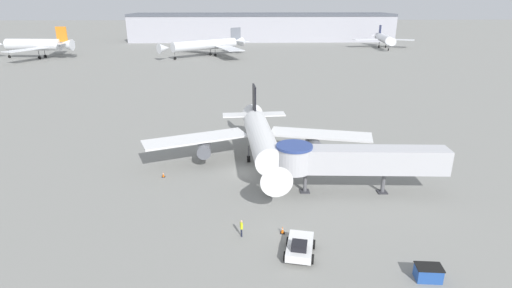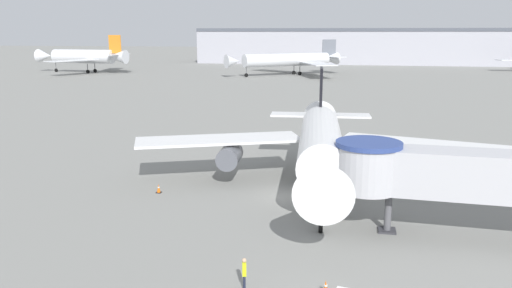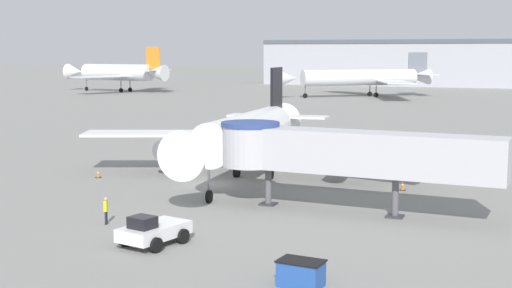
# 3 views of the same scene
# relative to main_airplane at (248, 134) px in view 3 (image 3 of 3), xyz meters

# --- Properties ---
(ground_plane) EXTENTS (800.00, 800.00, 0.00)m
(ground_plane) POSITION_rel_main_airplane_xyz_m (-2.33, -2.39, -3.88)
(ground_plane) COLOR gray
(main_airplane) EXTENTS (31.52, 25.07, 9.15)m
(main_airplane) POSITION_rel_main_airplane_xyz_m (0.00, 0.00, 0.00)
(main_airplane) COLOR white
(main_airplane) RESTS_ON ground_plane
(jet_bridge) EXTENTS (19.29, 4.26, 5.76)m
(jet_bridge) POSITION_rel_main_airplane_xyz_m (9.62, -8.26, 0.20)
(jet_bridge) COLOR #B7B7BC
(jet_bridge) RESTS_ON ground_plane
(pushback_tug_white) EXTENTS (3.17, 4.41, 1.79)m
(pushback_tug_white) POSITION_rel_main_airplane_xyz_m (2.53, -20.10, -3.07)
(pushback_tug_white) COLOR silver
(pushback_tug_white) RESTS_ON ground_plane
(service_container_blue) EXTENTS (2.19, 1.54, 1.23)m
(service_container_blue) POSITION_rel_main_airplane_xyz_m (12.29, -23.67, -3.26)
(service_container_blue) COLOR #234C9E
(service_container_blue) RESTS_ON ground_plane
(traffic_cone_near_nose) EXTENTS (0.44, 0.44, 0.73)m
(traffic_cone_near_nose) POSITION_rel_main_airplane_xyz_m (1.36, -16.61, -3.53)
(traffic_cone_near_nose) COLOR black
(traffic_cone_near_nose) RESTS_ON ground_plane
(traffic_cone_starboard_wing) EXTENTS (0.44, 0.44, 0.72)m
(traffic_cone_starboard_wing) POSITION_rel_main_airplane_xyz_m (12.57, 0.66, -3.54)
(traffic_cone_starboard_wing) COLOR black
(traffic_cone_starboard_wing) RESTS_ON ground_plane
(traffic_cone_port_wing) EXTENTS (0.41, 0.41, 0.69)m
(traffic_cone_port_wing) POSITION_rel_main_airplane_xyz_m (-12.38, -3.33, -3.56)
(traffic_cone_port_wing) COLOR black
(traffic_cone_port_wing) RESTS_ON ground_plane
(ground_crew_marshaller) EXTENTS (0.27, 0.37, 1.72)m
(ground_crew_marshaller) POSITION_rel_main_airplane_xyz_m (-2.55, -17.02, -2.89)
(ground_crew_marshaller) COLOR #1E2338
(ground_crew_marshaller) RESTS_ON ground_plane
(background_jet_gray_tail) EXTENTS (33.69, 33.72, 10.28)m
(background_jet_gray_tail) POSITION_rel_main_airplane_xyz_m (-15.89, 108.82, 0.63)
(background_jet_gray_tail) COLOR silver
(background_jet_gray_tail) RESTS_ON ground_plane
(background_jet_orange_tail) EXTENTS (31.84, 35.27, 11.60)m
(background_jet_orange_tail) POSITION_rel_main_airplane_xyz_m (-79.70, 105.89, 1.18)
(background_jet_orange_tail) COLOR silver
(background_jet_orange_tail) RESTS_ON ground_plane
(terminal_building) EXTENTS (136.93, 25.86, 14.01)m
(terminal_building) POSITION_rel_main_airplane_xyz_m (8.20, 172.61, 3.13)
(terminal_building) COLOR #A8A8B2
(terminal_building) RESTS_ON ground_plane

